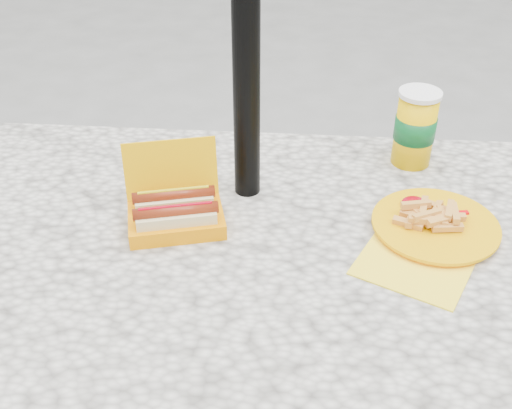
# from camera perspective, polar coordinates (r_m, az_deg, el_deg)

# --- Properties ---
(picnic_table) EXTENTS (1.20, 0.80, 0.75)m
(picnic_table) POSITION_cam_1_polar(r_m,az_deg,el_deg) (1.21, -1.42, -7.16)
(picnic_table) COLOR beige
(picnic_table) RESTS_ON ground
(umbrella_pole) EXTENTS (0.05, 0.05, 2.20)m
(umbrella_pole) POSITION_cam_1_polar(r_m,az_deg,el_deg) (1.12, -0.91, 16.40)
(umbrella_pole) COLOR black
(umbrella_pole) RESTS_ON ground
(hotdog_box) EXTENTS (0.20, 0.18, 0.14)m
(hotdog_box) POSITION_cam_1_polar(r_m,az_deg,el_deg) (1.17, -7.18, -0.61)
(hotdog_box) COLOR #E3A000
(hotdog_box) RESTS_ON picnic_table
(fries_plate) EXTENTS (0.28, 0.33, 0.05)m
(fries_plate) POSITION_cam_1_polar(r_m,az_deg,el_deg) (1.20, 15.43, -1.88)
(fries_plate) COLOR yellow
(fries_plate) RESTS_ON picnic_table
(soda_cup) EXTENTS (0.09, 0.09, 0.16)m
(soda_cup) POSITION_cam_1_polar(r_m,az_deg,el_deg) (1.37, 13.96, 6.64)
(soda_cup) COLOR #FFC100
(soda_cup) RESTS_ON picnic_table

